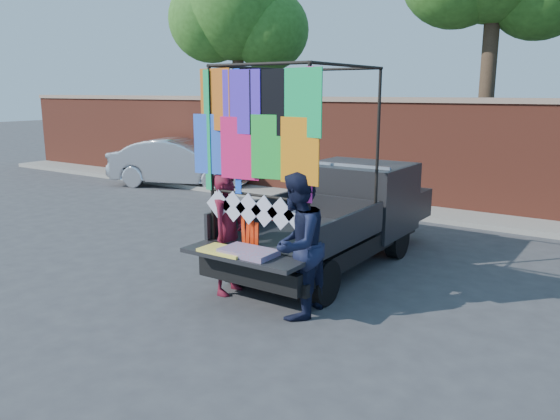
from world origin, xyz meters
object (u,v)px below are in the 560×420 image
Objects in this scene: sedan at (182,163)px; man at (297,245)px; pickup_truck at (344,213)px; woman at (228,234)px.

sedan is 2.31× the size of man.
man is at bearing -147.99° from sedan.
pickup_truck is at bearing -137.17° from sedan.
pickup_truck is 1.17× the size of sedan.
pickup_truck is 2.51m from man.
pickup_truck reaches higher than sedan.
sedan is 10.03m from man.
man is at bearing -75.58° from pickup_truck.
pickup_truck is 8.20m from sedan.
woman is 0.93× the size of man.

